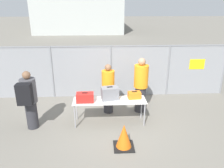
# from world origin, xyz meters

# --- Properties ---
(ground_plane) EXTENTS (120.00, 120.00, 0.00)m
(ground_plane) POSITION_xyz_m (0.00, 0.00, 0.00)
(ground_plane) COLOR slate
(fence_section) EXTENTS (9.03, 0.07, 2.01)m
(fence_section) POSITION_xyz_m (0.02, 2.26, 1.06)
(fence_section) COLOR gray
(fence_section) RESTS_ON ground_plane
(inspection_table) EXTENTS (2.17, 0.61, 0.76)m
(inspection_table) POSITION_xyz_m (-0.15, 0.14, 0.70)
(inspection_table) COLOR silver
(inspection_table) RESTS_ON ground_plane
(suitcase_red) EXTENTS (0.50, 0.31, 0.29)m
(suitcase_red) POSITION_xyz_m (-0.87, 0.07, 0.89)
(suitcase_red) COLOR red
(suitcase_red) RESTS_ON inspection_table
(suitcase_grey) EXTENTS (0.54, 0.40, 0.41)m
(suitcase_grey) POSITION_xyz_m (-0.14, 0.21, 0.95)
(suitcase_grey) COLOR slate
(suitcase_grey) RESTS_ON inspection_table
(suitcase_orange) EXTENTS (0.39, 0.26, 0.23)m
(suitcase_orange) POSITION_xyz_m (0.60, 0.23, 0.87)
(suitcase_orange) COLOR orange
(suitcase_orange) RESTS_ON inspection_table
(traveler_hooded) EXTENTS (0.43, 0.67, 1.74)m
(traveler_hooded) POSITION_xyz_m (-2.43, -0.07, 0.96)
(traveler_hooded) COLOR #2D2D33
(traveler_hooded) RESTS_ON ground_plane
(security_worker_near) EXTENTS (0.41, 0.41, 1.67)m
(security_worker_near) POSITION_xyz_m (-0.16, 0.86, 0.86)
(security_worker_near) COLOR #2D2D33
(security_worker_near) RESTS_ON ground_plane
(security_worker_far) EXTENTS (0.46, 0.46, 1.86)m
(security_worker_far) POSITION_xyz_m (0.91, 0.87, 0.96)
(security_worker_far) COLOR #2D2D33
(security_worker_far) RESTS_ON ground_plane
(utility_trailer) EXTENTS (3.90, 2.28, 0.75)m
(utility_trailer) POSITION_xyz_m (1.57, 3.60, 0.44)
(utility_trailer) COLOR silver
(utility_trailer) RESTS_ON ground_plane
(distant_hangar) EXTENTS (10.64, 12.26, 5.13)m
(distant_hangar) POSITION_xyz_m (-2.93, 26.12, 2.56)
(distant_hangar) COLOR #B2B7B2
(distant_hangar) RESTS_ON ground_plane
(traffic_cone) EXTENTS (0.52, 0.52, 0.65)m
(traffic_cone) POSITION_xyz_m (0.16, -1.11, 0.30)
(traffic_cone) COLOR black
(traffic_cone) RESTS_ON ground_plane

